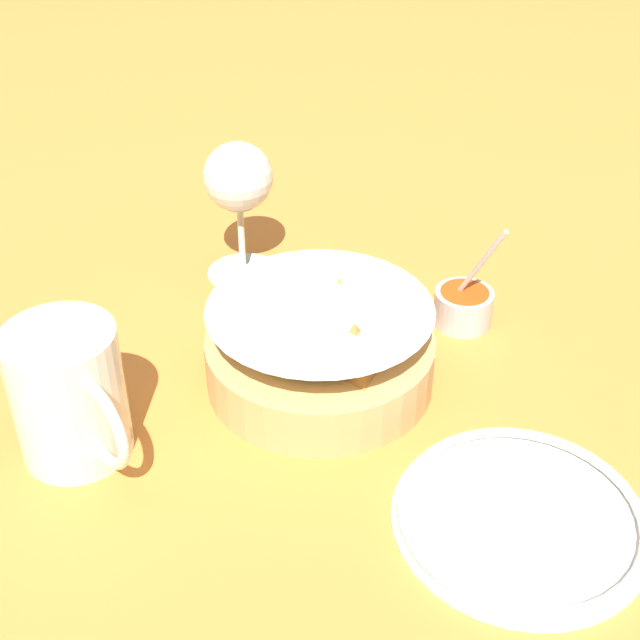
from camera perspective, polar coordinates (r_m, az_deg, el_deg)
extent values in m
plane|color=orange|center=(0.79, -1.01, -5.06)|extent=(4.00, 4.00, 0.00)
cylinder|color=tan|center=(0.80, 0.00, -2.58)|extent=(0.20, 0.20, 0.05)
cone|color=white|center=(0.79, 0.00, -1.57)|extent=(0.20, 0.20, 0.08)
cylinder|color=#3D842D|center=(0.80, 0.00, -2.45)|extent=(0.15, 0.15, 0.01)
pyramid|color=#B77A38|center=(0.75, 2.19, -1.99)|extent=(0.10, 0.09, 0.06)
pyramid|color=#B77A38|center=(0.81, 1.28, 1.08)|extent=(0.06, 0.04, 0.05)
pyramid|color=#B77A38|center=(0.78, -3.25, -0.93)|extent=(0.07, 0.06, 0.05)
cylinder|color=#B7B7BC|center=(0.89, 9.14, 0.80)|extent=(0.06, 0.06, 0.04)
cylinder|color=#CC4C14|center=(0.89, 9.18, 1.14)|extent=(0.05, 0.05, 0.02)
cylinder|color=#B7B7BC|center=(0.86, 9.95, 3.18)|extent=(0.06, 0.01, 0.11)
cylinder|color=silver|center=(0.97, -4.92, 3.12)|extent=(0.08, 0.08, 0.00)
cylinder|color=silver|center=(0.95, -5.04, 5.27)|extent=(0.01, 0.01, 0.08)
sphere|color=silver|center=(0.91, -5.27, 9.12)|extent=(0.07, 0.07, 0.07)
sphere|color=#DBD17A|center=(0.92, -5.24, 8.61)|extent=(0.05, 0.05, 0.05)
cylinder|color=silver|center=(0.74, -15.81, -4.54)|extent=(0.09, 0.09, 0.12)
cylinder|color=#935119|center=(0.75, -15.64, -5.39)|extent=(0.07, 0.07, 0.08)
torus|color=silver|center=(0.70, -13.93, -6.40)|extent=(0.08, 0.01, 0.08)
cylinder|color=white|center=(0.70, 12.67, -12.32)|extent=(0.19, 0.19, 0.01)
torus|color=white|center=(0.70, 12.74, -11.95)|extent=(0.19, 0.19, 0.01)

